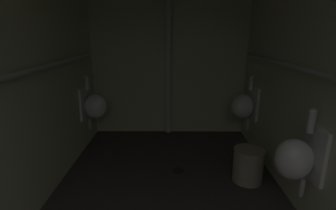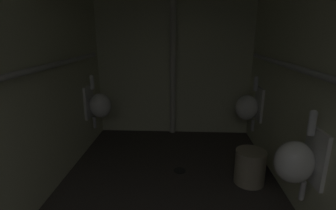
% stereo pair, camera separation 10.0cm
% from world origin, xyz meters
% --- Properties ---
extents(wall_left, '(0.06, 4.25, 2.38)m').
position_xyz_m(wall_left, '(-1.19, 2.06, 1.19)').
color(wall_left, beige).
rests_on(wall_left, ground).
extents(wall_right, '(0.06, 4.25, 2.38)m').
position_xyz_m(wall_right, '(1.19, 2.06, 1.19)').
color(wall_right, beige).
rests_on(wall_right, ground).
extents(wall_back, '(2.45, 0.06, 2.38)m').
position_xyz_m(wall_back, '(0.00, 4.16, 1.19)').
color(wall_back, beige).
rests_on(wall_back, ground).
extents(urinal_left_mid, '(0.32, 0.30, 0.76)m').
position_xyz_m(urinal_left_mid, '(-1.02, 3.58, 0.59)').
color(urinal_left_mid, white).
extents(urinal_right_mid, '(0.32, 0.30, 0.76)m').
position_xyz_m(urinal_right_mid, '(1.02, 2.09, 0.59)').
color(urinal_right_mid, white).
extents(urinal_right_far, '(0.32, 0.30, 0.76)m').
position_xyz_m(urinal_right_far, '(1.02, 3.58, 0.59)').
color(urinal_right_far, white).
extents(supply_pipe_left, '(0.06, 3.44, 0.06)m').
position_xyz_m(supply_pipe_left, '(-1.10, 2.09, 1.25)').
color(supply_pipe_left, '#B2B2B2').
extents(supply_pipe_right, '(0.06, 3.46, 0.06)m').
position_xyz_m(supply_pipe_right, '(1.10, 2.09, 1.25)').
color(supply_pipe_right, '#B2B2B2').
extents(standpipe_back_wall, '(0.09, 0.09, 2.33)m').
position_xyz_m(standpipe_back_wall, '(-0.01, 4.05, 1.19)').
color(standpipe_back_wall, beige).
rests_on(standpipe_back_wall, ground).
extents(floor_drain, '(0.14, 0.14, 0.01)m').
position_xyz_m(floor_drain, '(0.11, 2.91, 0.00)').
color(floor_drain, black).
rests_on(floor_drain, ground).
extents(waste_bin, '(0.32, 0.32, 0.37)m').
position_xyz_m(waste_bin, '(0.85, 2.71, 0.18)').
color(waste_bin, '#9E937A').
rests_on(waste_bin, ground).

